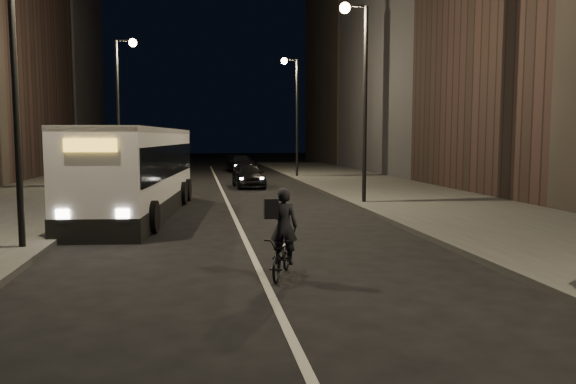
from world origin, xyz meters
name	(u,v)px	position (x,y,z in m)	size (l,w,h in m)	color
ground	(266,285)	(0.00, 0.00, 0.00)	(180.00, 180.00, 0.00)	black
sidewalk_right	(412,197)	(8.50, 14.00, 0.08)	(7.00, 70.00, 0.16)	#343431
sidewalk_left	(22,204)	(-8.50, 14.00, 0.08)	(7.00, 70.00, 0.16)	#343431
building_row_right	(444,28)	(16.00, 27.50, 10.50)	(8.00, 61.00, 21.00)	black
streetlight_right_mid	(359,76)	(5.33, 12.00, 5.36)	(1.20, 0.44, 8.12)	black
streetlight_right_far	(293,101)	(5.33, 28.00, 5.36)	(1.20, 0.44, 8.12)	black
streetlight_left_near	(24,32)	(-5.33, 4.00, 5.36)	(1.20, 0.44, 8.12)	black
streetlight_left_far	(122,92)	(-5.33, 22.00, 5.36)	(1.20, 0.44, 8.12)	black
city_bus	(138,168)	(-3.45, 10.66, 1.73)	(3.69, 11.95, 3.17)	silver
cyclist_on_bicycle	(282,248)	(0.40, 0.54, 0.62)	(1.07, 1.71, 1.86)	black
car_near	(248,175)	(1.59, 21.33, 0.68)	(1.61, 4.01, 1.37)	black
car_mid	(171,168)	(-3.12, 29.77, 0.71)	(1.50, 4.29, 1.41)	#313134
car_far	(241,164)	(2.24, 35.41, 0.69)	(1.93, 4.75, 1.38)	black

